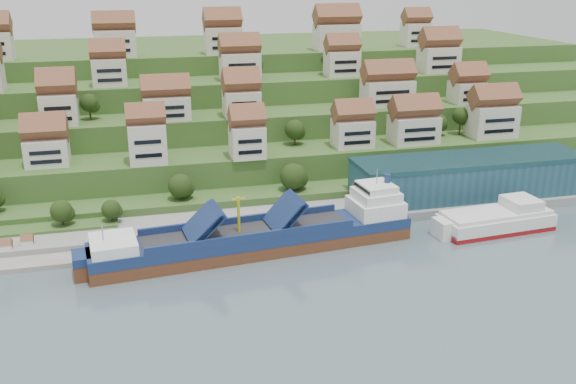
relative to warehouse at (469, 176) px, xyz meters
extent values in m
plane|color=slate|center=(-52.00, -17.00, -7.20)|extent=(300.00, 300.00, 0.00)
cube|color=gray|center=(-32.00, -2.00, -6.10)|extent=(180.00, 14.00, 2.20)
cube|color=gray|center=(-110.00, -5.00, -6.70)|extent=(45.00, 20.00, 1.00)
cube|color=#2D4C1E|center=(-52.00, 69.00, -5.20)|extent=(260.00, 128.00, 4.00)
cube|color=#2D4C1E|center=(-52.00, 74.00, -1.70)|extent=(260.00, 118.00, 11.00)
cube|color=#2D4C1E|center=(-52.00, 82.00, 1.80)|extent=(260.00, 102.00, 18.00)
cube|color=#2D4C1E|center=(-52.00, 90.00, 5.30)|extent=(260.00, 86.00, 25.00)
cube|color=#2D4C1E|center=(-52.00, 99.00, 8.30)|extent=(260.00, 68.00, 31.00)
cube|color=beige|center=(-103.41, 23.78, 7.14)|extent=(10.33, 8.57, 6.68)
cube|color=beige|center=(-79.11, 19.08, 8.82)|extent=(9.21, 7.03, 10.04)
cube|color=beige|center=(-54.00, 18.06, 7.93)|extent=(8.63, 7.62, 8.26)
cube|color=beige|center=(-24.16, 21.34, 7.50)|extent=(10.41, 7.73, 7.40)
cube|color=beige|center=(-6.32, 20.85, 7.57)|extent=(12.90, 8.26, 7.54)
cube|color=beige|center=(18.59, 21.89, 8.37)|extent=(13.15, 8.31, 9.15)
cube|color=beige|center=(-100.73, 37.75, 14.89)|extent=(9.41, 8.98, 8.18)
cube|color=beige|center=(-72.82, 36.37, 14.01)|extent=(12.59, 7.90, 6.43)
cube|color=beige|center=(-52.29, 34.86, 14.44)|extent=(9.73, 8.56, 7.28)
cube|color=beige|center=(-7.06, 38.90, 14.63)|extent=(14.93, 8.18, 7.65)
cube|color=beige|center=(18.61, 36.94, 14.01)|extent=(10.06, 8.04, 6.42)
cube|color=beige|center=(-87.41, 53.29, 21.75)|extent=(9.64, 7.30, 7.89)
cube|color=beige|center=(-49.13, 53.81, 21.92)|extent=(11.75, 7.79, 8.25)
cube|color=beige|center=(-16.66, 53.59, 21.72)|extent=(10.16, 7.14, 7.85)
cube|color=beige|center=(16.73, 53.95, 21.89)|extent=(12.07, 8.47, 8.17)
cube|color=beige|center=(-85.22, 71.55, 27.92)|extent=(12.42, 7.51, 8.23)
cube|color=beige|center=(-51.55, 70.69, 28.02)|extent=(11.51, 8.15, 8.45)
cube|color=beige|center=(-12.67, 71.46, 28.07)|extent=(14.62, 8.73, 8.55)
cube|color=beige|center=(17.94, 74.93, 27.82)|extent=(9.24, 7.05, 8.03)
ellipsoid|color=#253D14|center=(-44.06, 9.11, 0.43)|extent=(6.78, 6.78, 6.78)
ellipsoid|color=#253D14|center=(-72.31, 9.29, 0.22)|extent=(5.97, 5.97, 5.97)
ellipsoid|color=#253D14|center=(4.15, 26.11, 7.65)|extent=(4.80, 4.80, 4.80)
ellipsoid|color=#253D14|center=(10.89, 26.11, 9.43)|extent=(4.85, 4.85, 4.85)
ellipsoid|color=#253D14|center=(-39.09, 26.66, 8.13)|extent=(5.51, 5.51, 5.51)
ellipsoid|color=#253D14|center=(-10.94, 42.83, 16.50)|extent=(4.51, 4.51, 4.51)
ellipsoid|color=#253D14|center=(-103.17, 42.38, 14.47)|extent=(6.07, 6.07, 6.07)
ellipsoid|color=#253D14|center=(-93.24, 40.97, 15.45)|extent=(4.93, 4.93, 4.93)
ellipsoid|color=#253D14|center=(-45.24, 56.21, 22.97)|extent=(6.60, 6.60, 6.60)
ellipsoid|color=#253D14|center=(-19.77, 58.94, 22.65)|extent=(4.49, 4.49, 4.49)
ellipsoid|color=#253D14|center=(-12.28, 56.97, 21.76)|extent=(5.17, 5.17, 5.17)
ellipsoid|color=#253D14|center=(-99.35, 2.00, -1.00)|extent=(4.94, 4.94, 4.94)
ellipsoid|color=#253D14|center=(-88.66, 2.00, -1.59)|extent=(4.41, 4.41, 4.41)
cube|color=#214A5A|center=(0.00, 0.00, 0.00)|extent=(60.00, 15.00, 10.00)
cylinder|color=gray|center=(-34.00, -7.00, -1.00)|extent=(0.16, 0.16, 8.00)
cube|color=maroon|center=(-33.40, -7.00, 2.60)|extent=(1.20, 0.05, 0.80)
cube|color=white|center=(-110.00, -7.00, -5.10)|extent=(2.40, 2.20, 2.20)
cube|color=white|center=(-106.00, -5.50, -5.10)|extent=(2.40, 2.20, 2.20)
cube|color=#5A301B|center=(-59.09, -16.46, -6.20)|extent=(69.59, 17.08, 4.42)
cube|color=navy|center=(-59.09, -16.46, -3.40)|extent=(69.60, 17.19, 2.30)
cube|color=white|center=(-88.11, -19.22, -1.19)|extent=(9.75, 10.86, 2.30)
cube|color=#262628|center=(-60.85, -16.63, -2.25)|extent=(44.82, 13.16, 0.26)
cube|color=navy|center=(-70.52, -17.55, 0.75)|extent=(7.51, 10.33, 6.11)
cube|color=navy|center=(-52.94, -15.87, 0.75)|extent=(7.18, 10.30, 6.45)
cylinder|color=yellow|center=(-62.61, -16.79, 1.63)|extent=(0.67, 0.67, 7.95)
cube|color=white|center=(-30.96, -13.78, -0.58)|extent=(11.51, 11.03, 3.53)
cube|color=white|center=(-30.96, -13.78, 2.25)|extent=(9.65, 9.81, 2.21)
cube|color=white|center=(-30.96, -13.78, 4.11)|extent=(7.79, 8.58, 1.59)
cylinder|color=navy|center=(-28.32, -13.53, 5.78)|extent=(1.54, 1.54, 1.94)
cube|color=maroon|center=(-3.07, -18.38, -6.67)|extent=(27.08, 11.69, 2.29)
cube|color=white|center=(-3.07, -18.38, -4.73)|extent=(27.09, 11.79, 2.82)
cube|color=white|center=(-3.07, -18.38, -2.97)|extent=(25.69, 10.62, 1.06)
cube|color=white|center=(3.52, -17.87, -1.48)|extent=(7.62, 8.27, 2.64)
camera|label=1|loc=(-83.18, -139.54, 50.04)|focal=40.00mm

